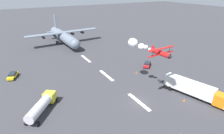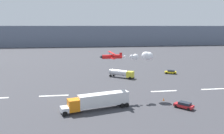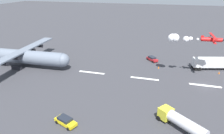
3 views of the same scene
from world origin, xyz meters
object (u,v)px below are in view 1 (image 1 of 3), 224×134
(cargo_transport_plane, at_px, (65,37))
(traffic_cone_near, at_px, (184,100))
(airport_staff_sedan, at_px, (13,75))
(stunt_biplane_red, at_px, (140,45))
(followme_car_yellow, at_px, (147,64))
(fuel_tanker_truck, at_px, (42,105))
(traffic_cone_far, at_px, (137,72))
(semi_truck_orange, at_px, (195,89))

(cargo_transport_plane, relative_size, traffic_cone_near, 43.52)
(traffic_cone_near, bearing_deg, airport_staff_sedan, 45.51)
(stunt_biplane_red, bearing_deg, followme_car_yellow, -50.18)
(fuel_tanker_truck, distance_m, traffic_cone_near, 31.74)
(followme_car_yellow, bearing_deg, fuel_tanker_truck, 103.24)
(cargo_transport_plane, height_order, traffic_cone_far, cargo_transport_plane)
(cargo_transport_plane, bearing_deg, stunt_biplane_red, -172.97)
(traffic_cone_far, bearing_deg, traffic_cone_near, -178.08)
(semi_truck_orange, height_order, traffic_cone_near, semi_truck_orange)
(airport_staff_sedan, bearing_deg, semi_truck_orange, -131.52)
(semi_truck_orange, relative_size, fuel_tanker_truck, 1.79)
(followme_car_yellow, bearing_deg, traffic_cone_far, 112.68)
(cargo_transport_plane, xyz_separation_m, airport_staff_sedan, (-25.10, 23.14, -2.71))
(stunt_biplane_red, bearing_deg, fuel_tanker_truck, 88.91)
(traffic_cone_near, bearing_deg, followme_car_yellow, -15.60)
(airport_staff_sedan, height_order, traffic_cone_far, airport_staff_sedan)
(semi_truck_orange, xyz_separation_m, followme_car_yellow, (20.03, -2.22, -1.33))
(traffic_cone_far, bearing_deg, airport_staff_sedan, 64.99)
(airport_staff_sedan, xyz_separation_m, traffic_cone_far, (-15.43, -33.07, -0.44))
(stunt_biplane_red, bearing_deg, traffic_cone_near, -157.53)
(semi_truck_orange, height_order, traffic_cone_far, semi_truck_orange)
(semi_truck_orange, bearing_deg, airport_staff_sedan, 48.48)
(cargo_transport_plane, relative_size, semi_truck_orange, 2.03)
(stunt_biplane_red, bearing_deg, airport_staff_sedan, 53.32)
(stunt_biplane_red, distance_m, followme_car_yellow, 17.10)
(followme_car_yellow, xyz_separation_m, traffic_cone_far, (-2.61, 6.25, -0.44))
(cargo_transport_plane, relative_size, fuel_tanker_truck, 3.63)
(stunt_biplane_red, xyz_separation_m, airport_staff_sedan, (21.51, 28.88, -10.38))
(semi_truck_orange, bearing_deg, cargo_transport_plane, 13.55)
(followme_car_yellow, xyz_separation_m, airport_staff_sedan, (12.81, 39.32, 0.00))
(fuel_tanker_truck, distance_m, airport_staff_sedan, 21.51)
(traffic_cone_far, bearing_deg, fuel_tanker_truck, 101.07)
(semi_truck_orange, height_order, fuel_tanker_truck, semi_truck_orange)
(followme_car_yellow, relative_size, airport_staff_sedan, 0.93)
(stunt_biplane_red, relative_size, airport_staff_sedan, 2.93)
(semi_truck_orange, bearing_deg, stunt_biplane_red, 35.95)
(semi_truck_orange, bearing_deg, traffic_cone_far, 13.02)
(fuel_tanker_truck, relative_size, traffic_cone_near, 11.99)
(stunt_biplane_red, distance_m, airport_staff_sedan, 37.48)
(fuel_tanker_truck, distance_m, traffic_cone_far, 29.33)
(cargo_transport_plane, bearing_deg, fuel_tanker_truck, 157.82)
(cargo_transport_plane, bearing_deg, followme_car_yellow, -156.88)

